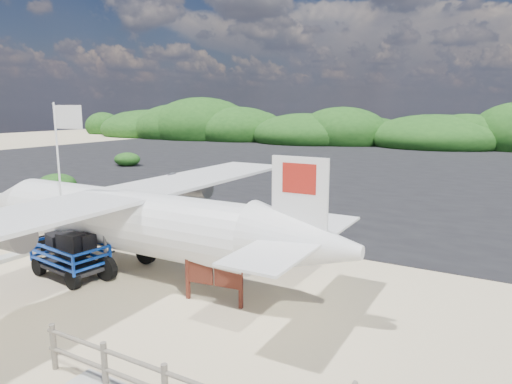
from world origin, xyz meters
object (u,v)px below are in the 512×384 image
crew_b (185,214)px  crew_c (291,224)px  flagpole (67,268)px  signboard (214,303)px  aircraft_small (318,162)px  crew_a (213,226)px  baggage_cart (72,277)px

crew_b → crew_c: size_ratio=0.91×
flagpole → signboard: size_ratio=2.95×
flagpole → crew_c: bearing=45.1°
crew_c → crew_b: bearing=20.3°
aircraft_small → signboard: bearing=62.7°
aircraft_small → crew_a: bearing=59.6°
crew_a → crew_b: bearing=-6.9°
baggage_cart → aircraft_small: 32.92m
aircraft_small → baggage_cart: bearing=53.8°
baggage_cart → crew_b: (0.02, 5.84, 0.88)m
flagpole → signboard: 6.01m
flagpole → crew_c: (5.72, 5.75, 0.96)m
flagpole → crew_c: flagpole is taller
baggage_cart → aircraft_small: aircraft_small is taller
baggage_cart → crew_b: bearing=97.0°
baggage_cart → crew_a: bearing=71.7°
flagpole → signboard: (6.01, 0.13, 0.00)m
flagpole → aircraft_small: bearing=96.6°
crew_a → crew_b: crew_a is taller
baggage_cart → crew_c: (4.86, 6.24, 0.96)m
baggage_cart → crew_a: (2.25, 4.72, 0.89)m
baggage_cart → crew_c: bearing=59.3°
crew_a → aircraft_small: crew_a is taller
crew_a → crew_c: (2.61, 1.52, 0.07)m
flagpole → aircraft_small: size_ratio=0.84×
flagpole → crew_b: size_ratio=3.16×
crew_a → crew_c: crew_c is taller
baggage_cart → signboard: 5.19m
aircraft_small → flagpole: bearing=52.4°
flagpole → crew_a: size_ratio=3.11×
flagpole → crew_c: 8.17m
crew_b → crew_c: bearing=165.0°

